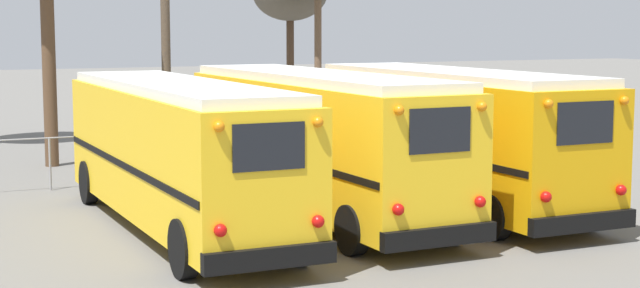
{
  "coord_description": "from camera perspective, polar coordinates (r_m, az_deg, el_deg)",
  "views": [
    {
      "loc": [
        -9.45,
        -18.96,
        4.38
      ],
      "look_at": [
        0.0,
        0.95,
        1.68
      ],
      "focal_mm": 55.0,
      "sensor_mm": 36.0,
      "label": 1
    }
  ],
  "objects": [
    {
      "name": "ground_plane",
      "position": [
        21.63,
        1.08,
        -4.71
      ],
      "size": [
        160.0,
        160.0,
        0.0
      ],
      "primitive_type": "plane",
      "color": "#66635E"
    },
    {
      "name": "school_bus_0",
      "position": [
        20.99,
        -8.34,
        -0.32
      ],
      "size": [
        2.5,
        10.68,
        3.19
      ],
      "color": "yellow",
      "rests_on": "ground"
    },
    {
      "name": "school_bus_1",
      "position": [
        22.33,
        -0.18,
        0.3
      ],
      "size": [
        2.58,
        10.4,
        3.3
      ],
      "color": "yellow",
      "rests_on": "ground"
    },
    {
      "name": "school_bus_2",
      "position": [
        23.64,
        7.62,
        0.61
      ],
      "size": [
        2.65,
        9.79,
        3.3
      ],
      "color": "#E5A00C",
      "rests_on": "ground"
    },
    {
      "name": "utility_pole",
      "position": [
        31.97,
        -8.97,
        6.16
      ],
      "size": [
        1.8,
        0.3,
        7.65
      ],
      "color": "brown",
      "rests_on": "ground"
    },
    {
      "name": "fence_line",
      "position": [
        28.11,
        -5.55,
        -0.01
      ],
      "size": [
        14.79,
        0.06,
        1.42
      ],
      "color": "#939399",
      "rests_on": "ground"
    }
  ]
}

